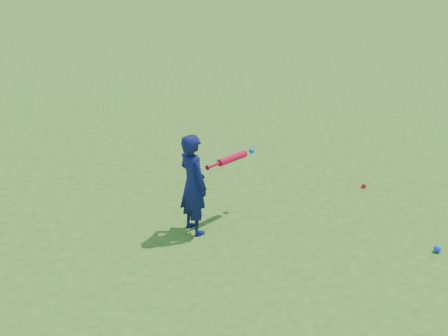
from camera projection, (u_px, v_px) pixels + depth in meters
name	position (u px, v px, depth m)	size (l,w,h in m)	color
ground	(170.00, 239.00, 5.73)	(80.00, 80.00, 0.00)	#356718
child	(193.00, 184.00, 5.69)	(0.44, 0.29, 1.21)	#0F1548
ground_ball_red	(364.00, 185.00, 7.01)	(0.07, 0.07, 0.07)	red
ground_ball_blue	(437.00, 249.00, 5.47)	(0.08, 0.08, 0.08)	blue
bat_swing	(234.00, 158.00, 5.99)	(0.70, 0.46, 0.09)	red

